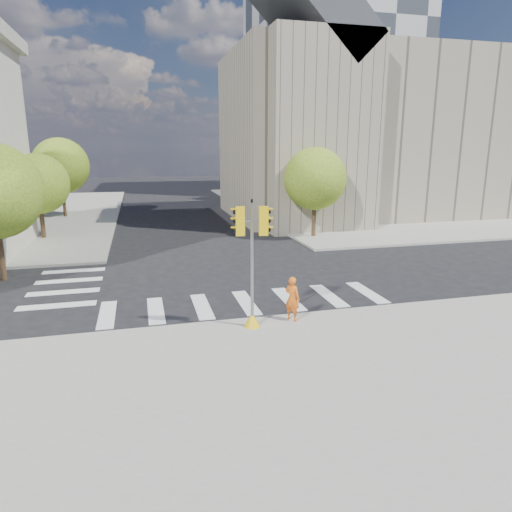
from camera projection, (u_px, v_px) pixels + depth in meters
The scene contains 14 objects.
ground at pixel (238, 288), 20.42m from camera, with size 160.00×160.00×0.00m, color black.
sidewalk_near at pixel (344, 431), 10.04m from camera, with size 30.00×14.00×0.15m, color gray.
sidewalk_far_right at pixel (367, 204), 49.72m from camera, with size 28.00×40.00×0.15m, color gray.
civic_building at pixel (363, 134), 40.49m from camera, with size 26.00×16.00×19.39m.
office_tower at pixel (330, 80), 61.78m from camera, with size 20.00×18.00×30.00m, color #9EA0A3.
tree_lw_mid at pixel (38, 184), 30.19m from camera, with size 4.00×4.00×5.77m.
tree_lw_far at pixel (61, 166), 39.42m from camera, with size 4.80×4.80×6.95m.
tree_re_near at pixel (315, 179), 30.70m from camera, with size 4.20×4.20×6.16m.
tree_re_mid at pixel (267, 167), 41.93m from camera, with size 4.60×4.60×6.66m.
tree_re_far at pixel (239, 167), 53.35m from camera, with size 4.00×4.00×5.88m.
lamp_near at pixel (302, 168), 34.47m from camera, with size 0.35×0.18×8.11m.
lamp_far at pixel (256, 162), 47.65m from camera, with size 0.35×0.18×8.11m.
traffic_signal at pixel (252, 275), 15.26m from camera, with size 1.08×0.56×4.38m.
photographer at pixel (292, 298), 16.10m from camera, with size 0.58×0.38×1.60m, color orange.
Camera 1 is at (-4.07, -19.10, 6.18)m, focal length 32.00 mm.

